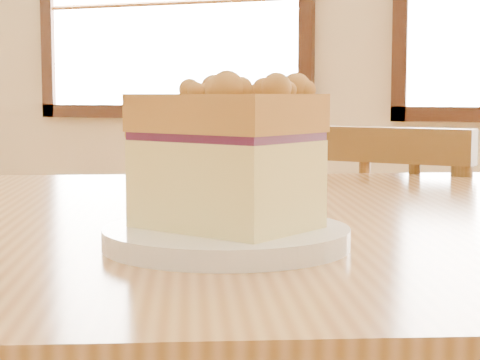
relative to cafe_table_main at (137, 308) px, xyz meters
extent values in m
cube|color=#331C0D|center=(-1.79, 3.74, 0.10)|extent=(1.76, 0.06, 0.08)
cube|color=#906221|center=(-1.79, 3.71, 0.74)|extent=(1.56, 0.05, 0.03)
cube|color=#BA8548|center=(0.00, 0.00, 0.07)|extent=(1.49, 1.29, 0.04)
cube|color=brown|center=(0.13, 0.71, -0.26)|extent=(0.43, 0.43, 0.04)
cylinder|color=brown|center=(0.26, 0.52, -0.05)|extent=(0.03, 0.03, 0.41)
cylinder|color=brown|center=(-0.04, 0.57, -0.05)|extent=(0.03, 0.03, 0.41)
cube|color=brown|center=(0.11, 0.55, 0.14)|extent=(0.34, 0.09, 0.05)
cylinder|color=brown|center=(0.18, 0.53, -0.06)|extent=(0.02, 0.02, 0.36)
cylinder|color=brown|center=(0.11, 0.55, -0.06)|extent=(0.02, 0.02, 0.36)
cylinder|color=brown|center=(0.03, 0.56, -0.06)|extent=(0.02, 0.02, 0.36)
cylinder|color=white|center=(0.15, -0.12, 0.10)|extent=(0.19, 0.19, 0.02)
cylinder|color=white|center=(0.15, -0.12, 0.10)|extent=(0.13, 0.13, 0.01)
cube|color=#FFEB90|center=(0.15, -0.12, 0.14)|extent=(0.15, 0.13, 0.07)
cube|color=#471433|center=(0.15, -0.12, 0.18)|extent=(0.15, 0.13, 0.01)
cube|color=#B58939|center=(0.15, -0.12, 0.20)|extent=(0.15, 0.13, 0.03)
sphere|color=#B58939|center=(0.11, -0.08, 0.22)|extent=(0.02, 0.02, 0.02)
sphere|color=#B58939|center=(0.14, -0.15, 0.22)|extent=(0.02, 0.02, 0.02)
sphere|color=#B58939|center=(0.17, -0.16, 0.22)|extent=(0.01, 0.01, 0.01)
sphere|color=#B58939|center=(0.11, -0.09, 0.22)|extent=(0.02, 0.02, 0.02)
sphere|color=#B58939|center=(0.20, -0.10, 0.22)|extent=(0.01, 0.01, 0.01)
sphere|color=#B58939|center=(0.13, -0.15, 0.22)|extent=(0.02, 0.02, 0.02)
sphere|color=#B58939|center=(0.11, -0.10, 0.22)|extent=(0.02, 0.02, 0.02)
sphere|color=#B58939|center=(0.14, -0.11, 0.22)|extent=(0.02, 0.02, 0.02)
sphere|color=#B58939|center=(0.12, -0.13, 0.22)|extent=(0.01, 0.01, 0.01)
sphere|color=#B58939|center=(0.20, -0.12, 0.22)|extent=(0.02, 0.02, 0.02)
sphere|color=#B58939|center=(0.14, -0.12, 0.22)|extent=(0.02, 0.02, 0.02)
sphere|color=#B58939|center=(0.10, -0.12, 0.22)|extent=(0.01, 0.01, 0.01)
sphere|color=#B58939|center=(0.18, -0.16, 0.22)|extent=(0.02, 0.02, 0.02)
sphere|color=#B58939|center=(0.13, -0.08, 0.22)|extent=(0.02, 0.02, 0.02)
sphere|color=#B58939|center=(0.20, -0.12, 0.22)|extent=(0.02, 0.02, 0.02)
sphere|color=#B58939|center=(0.14, -0.10, 0.22)|extent=(0.02, 0.02, 0.02)
sphere|color=#B58939|center=(0.17, -0.16, 0.22)|extent=(0.01, 0.01, 0.01)
sphere|color=#B58939|center=(0.13, -0.12, 0.22)|extent=(0.02, 0.02, 0.02)
sphere|color=#B58939|center=(0.18, -0.09, 0.22)|extent=(0.02, 0.02, 0.02)
sphere|color=#B58939|center=(0.13, -0.15, 0.22)|extent=(0.01, 0.01, 0.01)
sphere|color=#B58939|center=(0.08, -0.12, 0.17)|extent=(0.02, 0.02, 0.02)
sphere|color=#B58939|center=(0.08, -0.12, 0.18)|extent=(0.01, 0.01, 0.01)
sphere|color=#B58939|center=(0.08, -0.10, 0.17)|extent=(0.01, 0.01, 0.01)
sphere|color=#B58939|center=(0.07, -0.13, 0.19)|extent=(0.01, 0.01, 0.01)
sphere|color=#B58939|center=(0.09, -0.08, 0.20)|extent=(0.02, 0.02, 0.02)
sphere|color=#B58939|center=(0.09, -0.10, 0.18)|extent=(0.01, 0.01, 0.01)
camera|label=1|loc=(0.39, -0.72, 0.21)|focal=62.00mm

